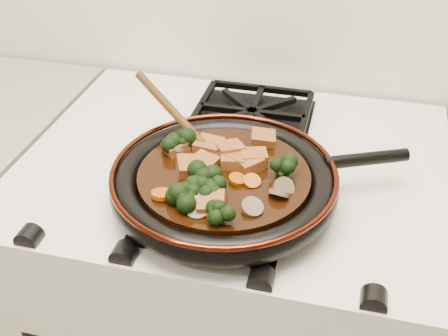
# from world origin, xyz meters

# --- Properties ---
(stove) EXTENTS (0.76, 0.60, 0.90)m
(stove) POSITION_xyz_m (0.00, 1.69, 0.45)
(stove) COLOR white
(stove) RESTS_ON ground
(burner_grate_front) EXTENTS (0.23, 0.23, 0.03)m
(burner_grate_front) POSITION_xyz_m (0.00, 1.55, 0.91)
(burner_grate_front) COLOR black
(burner_grate_front) RESTS_ON stove
(burner_grate_back) EXTENTS (0.23, 0.23, 0.03)m
(burner_grate_back) POSITION_xyz_m (0.00, 1.83, 0.91)
(burner_grate_back) COLOR black
(burner_grate_back) RESTS_ON stove
(skillet) EXTENTS (0.46, 0.36, 0.05)m
(skillet) POSITION_xyz_m (0.01, 1.57, 0.94)
(skillet) COLOR black
(skillet) RESTS_ON burner_grate_front
(braising_sauce) EXTENTS (0.27, 0.27, 0.02)m
(braising_sauce) POSITION_xyz_m (0.01, 1.57, 0.95)
(braising_sauce) COLOR black
(braising_sauce) RESTS_ON skillet
(tofu_cube_0) EXTENTS (0.05, 0.05, 0.02)m
(tofu_cube_0) POSITION_xyz_m (0.05, 1.61, 0.97)
(tofu_cube_0) COLOR brown
(tofu_cube_0) RESTS_ON braising_sauce
(tofu_cube_1) EXTENTS (0.04, 0.04, 0.02)m
(tofu_cube_1) POSITION_xyz_m (0.02, 1.59, 0.97)
(tofu_cube_1) COLOR brown
(tofu_cube_1) RESTS_ON braising_sauce
(tofu_cube_2) EXTENTS (0.05, 0.05, 0.03)m
(tofu_cube_2) POSITION_xyz_m (0.03, 1.60, 0.97)
(tofu_cube_2) COLOR brown
(tofu_cube_2) RESTS_ON braising_sauce
(tofu_cube_3) EXTENTS (0.06, 0.05, 0.03)m
(tofu_cube_3) POSITION_xyz_m (0.04, 1.59, 0.97)
(tofu_cube_3) COLOR brown
(tofu_cube_3) RESTS_ON braising_sauce
(tofu_cube_4) EXTENTS (0.05, 0.05, 0.02)m
(tofu_cube_4) POSITION_xyz_m (-0.03, 1.62, 0.97)
(tofu_cube_4) COLOR brown
(tofu_cube_4) RESTS_ON braising_sauce
(tofu_cube_5) EXTENTS (0.05, 0.05, 0.03)m
(tofu_cube_5) POSITION_xyz_m (-0.03, 1.57, 0.97)
(tofu_cube_5) COLOR brown
(tofu_cube_5) RESTS_ON braising_sauce
(tofu_cube_6) EXTENTS (0.06, 0.05, 0.03)m
(tofu_cube_6) POSITION_xyz_m (-0.04, 1.56, 0.97)
(tofu_cube_6) COLOR brown
(tofu_cube_6) RESTS_ON braising_sauce
(tofu_cube_7) EXTENTS (0.05, 0.05, 0.03)m
(tofu_cube_7) POSITION_xyz_m (0.01, 1.48, 0.97)
(tofu_cube_7) COLOR brown
(tofu_cube_7) RESTS_ON braising_sauce
(tofu_cube_8) EXTENTS (0.05, 0.04, 0.03)m
(tofu_cube_8) POSITION_xyz_m (0.05, 1.67, 0.97)
(tofu_cube_8) COLOR brown
(tofu_cube_8) RESTS_ON braising_sauce
(tofu_cube_9) EXTENTS (0.06, 0.06, 0.03)m
(tofu_cube_9) POSITION_xyz_m (0.01, 1.62, 0.97)
(tofu_cube_9) COLOR brown
(tofu_cube_9) RESTS_ON braising_sauce
(tofu_cube_10) EXTENTS (0.05, 0.05, 0.03)m
(tofu_cube_10) POSITION_xyz_m (-0.08, 1.61, 0.97)
(tofu_cube_10) COLOR brown
(tofu_cube_10) RESTS_ON braising_sauce
(broccoli_floret_0) EXTENTS (0.07, 0.07, 0.07)m
(broccoli_floret_0) POSITION_xyz_m (-0.03, 1.48, 0.97)
(broccoli_floret_0) COLOR black
(broccoli_floret_0) RESTS_ON braising_sauce
(broccoli_floret_1) EXTENTS (0.08, 0.08, 0.06)m
(broccoli_floret_1) POSITION_xyz_m (0.01, 1.51, 0.97)
(broccoli_floret_1) COLOR black
(broccoli_floret_1) RESTS_ON braising_sauce
(broccoli_floret_2) EXTENTS (0.09, 0.09, 0.07)m
(broccoli_floret_2) POSITION_xyz_m (-0.08, 1.61, 0.97)
(broccoli_floret_2) COLOR black
(broccoli_floret_2) RESTS_ON braising_sauce
(broccoli_floret_3) EXTENTS (0.08, 0.09, 0.07)m
(broccoli_floret_3) POSITION_xyz_m (0.10, 1.57, 0.97)
(broccoli_floret_3) COLOR black
(broccoli_floret_3) RESTS_ON braising_sauce
(broccoli_floret_4) EXTENTS (0.07, 0.06, 0.07)m
(broccoli_floret_4) POSITION_xyz_m (-0.01, 1.54, 0.97)
(broccoli_floret_4) COLOR black
(broccoli_floret_4) RESTS_ON braising_sauce
(broccoli_floret_5) EXTENTS (0.06, 0.06, 0.06)m
(broccoli_floret_5) POSITION_xyz_m (0.03, 1.45, 0.97)
(broccoli_floret_5) COLOR black
(broccoli_floret_5) RESTS_ON braising_sauce
(broccoli_floret_6) EXTENTS (0.09, 0.08, 0.06)m
(broccoli_floret_6) POSITION_xyz_m (-0.01, 1.52, 0.97)
(broccoli_floret_6) COLOR black
(broccoli_floret_6) RESTS_ON braising_sauce
(broccoli_floret_7) EXTENTS (0.09, 0.08, 0.07)m
(broccoli_floret_7) POSITION_xyz_m (-0.03, 1.48, 0.97)
(broccoli_floret_7) COLOR black
(broccoli_floret_7) RESTS_ON braising_sauce
(carrot_coin_0) EXTENTS (0.03, 0.03, 0.01)m
(carrot_coin_0) POSITION_xyz_m (-0.07, 1.49, 0.96)
(carrot_coin_0) COLOR #A54504
(carrot_coin_0) RESTS_ON braising_sauce
(carrot_coin_1) EXTENTS (0.03, 0.03, 0.01)m
(carrot_coin_1) POSITION_xyz_m (0.02, 1.46, 0.96)
(carrot_coin_1) COLOR #A54504
(carrot_coin_1) RESTS_ON braising_sauce
(carrot_coin_2) EXTENTS (0.03, 0.03, 0.02)m
(carrot_coin_2) POSITION_xyz_m (0.06, 1.55, 0.96)
(carrot_coin_2) COLOR #A54504
(carrot_coin_2) RESTS_ON braising_sauce
(carrot_coin_3) EXTENTS (0.03, 0.03, 0.01)m
(carrot_coin_3) POSITION_xyz_m (0.03, 1.55, 0.96)
(carrot_coin_3) COLOR #A54504
(carrot_coin_3) RESTS_ON braising_sauce
(mushroom_slice_0) EXTENTS (0.04, 0.04, 0.03)m
(mushroom_slice_0) POSITION_xyz_m (-0.08, 1.60, 0.97)
(mushroom_slice_0) COLOR brown
(mushroom_slice_0) RESTS_ON braising_sauce
(mushroom_slice_1) EXTENTS (0.04, 0.04, 0.02)m
(mushroom_slice_1) POSITION_xyz_m (-0.00, 1.47, 0.97)
(mushroom_slice_1) COLOR brown
(mushroom_slice_1) RESTS_ON braising_sauce
(mushroom_slice_2) EXTENTS (0.04, 0.03, 0.03)m
(mushroom_slice_2) POSITION_xyz_m (0.10, 1.53, 0.97)
(mushroom_slice_2) COLOR brown
(mushroom_slice_2) RESTS_ON braising_sauce
(mushroom_slice_3) EXTENTS (0.05, 0.05, 0.02)m
(mushroom_slice_3) POSITION_xyz_m (0.07, 1.49, 0.97)
(mushroom_slice_3) COLOR brown
(mushroom_slice_3) RESTS_ON braising_sauce
(mushroom_slice_4) EXTENTS (0.04, 0.04, 0.03)m
(mushroom_slice_4) POSITION_xyz_m (0.11, 1.54, 0.97)
(mushroom_slice_4) COLOR brown
(mushroom_slice_4) RESTS_ON braising_sauce
(wooden_spoon) EXTENTS (0.13, 0.11, 0.22)m
(wooden_spoon) POSITION_xyz_m (-0.06, 1.64, 0.98)
(wooden_spoon) COLOR #45280E
(wooden_spoon) RESTS_ON braising_sauce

